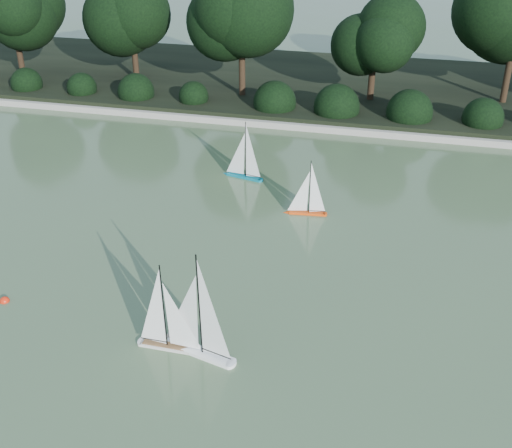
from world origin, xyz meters
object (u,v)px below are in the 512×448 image
(sailboat_white_a, at_px, (193,336))
(sailboat_teal, at_px, (241,168))
(sailboat_white_b, at_px, (175,336))
(sailboat_orange, at_px, (304,205))
(race_buoy, at_px, (5,301))

(sailboat_white_a, distance_m, sailboat_teal, 6.53)
(sailboat_white_a, relative_size, sailboat_white_b, 1.18)
(sailboat_white_b, distance_m, sailboat_orange, 5.05)
(sailboat_white_a, xyz_separation_m, sailboat_teal, (-0.98, 6.45, -0.06))
(sailboat_teal, bearing_deg, race_buoy, -113.55)
(sailboat_orange, xyz_separation_m, race_buoy, (-4.42, -4.44, -0.21))
(sailboat_orange, height_order, sailboat_teal, sailboat_teal)
(sailboat_teal, distance_m, race_buoy, 6.52)
(sailboat_white_a, distance_m, sailboat_white_b, 0.29)
(sailboat_white_a, relative_size, sailboat_orange, 1.46)
(sailboat_white_b, bearing_deg, sailboat_teal, 96.06)
(sailboat_white_a, height_order, sailboat_white_b, sailboat_white_a)
(sailboat_white_a, relative_size, race_buoy, 11.43)
(sailboat_teal, xyz_separation_m, race_buoy, (-2.60, -5.98, -0.24))
(sailboat_teal, height_order, race_buoy, sailboat_teal)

